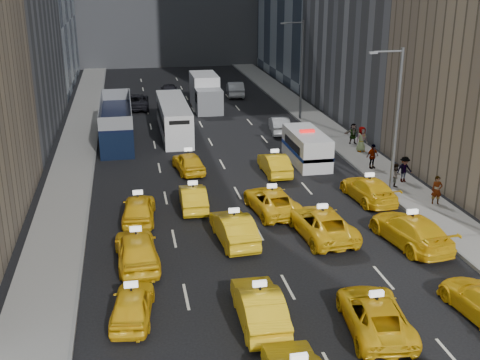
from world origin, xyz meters
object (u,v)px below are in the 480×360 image
object	(u,v)px
nypd_van	(306,148)
city_bus	(174,118)
pedestrian_0	(437,190)
double_decker	(117,122)
box_truck	(206,92)

from	to	relation	value
nypd_van	city_bus	size ratio (longest dim) A/B	0.53
nypd_van	pedestrian_0	world-z (taller)	nypd_van
double_decker	box_truck	size ratio (longest dim) A/B	1.53
double_decker	pedestrian_0	world-z (taller)	double_decker
city_bus	pedestrian_0	bearing A→B (deg)	-57.10
double_decker	box_truck	bearing A→B (deg)	44.50
double_decker	pedestrian_0	bearing A→B (deg)	-50.63
city_bus	double_decker	bearing A→B (deg)	-167.57
nypd_van	box_truck	bearing A→B (deg)	104.30
city_bus	box_truck	world-z (taller)	box_truck
box_truck	pedestrian_0	xyz separation A→B (m)	(9.76, -28.79, -0.63)
nypd_van	pedestrian_0	distance (m)	10.86
pedestrian_0	city_bus	bearing A→B (deg)	139.23
city_bus	pedestrian_0	distance (m)	23.83
double_decker	box_truck	xyz separation A→B (m)	(8.71, 10.56, 0.05)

